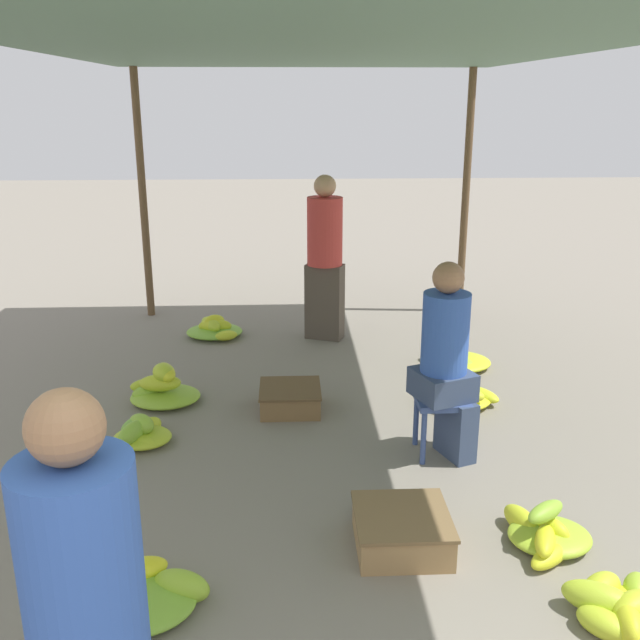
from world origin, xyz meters
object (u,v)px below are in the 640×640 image
object	(u,v)px
banana_pile_right_3	(546,534)
banana_pile_left_2	(162,389)
vendor_seated	(447,358)
banana_pile_left_0	(214,329)
banana_pile_right_2	(458,396)
banana_pile_right_0	(621,608)
banana_pile_left_3	(142,594)
shopper_walking_mid	(325,256)
crate_mid	(402,530)
banana_pile_left_1	(140,433)
banana_pile_right_1	(454,360)
stool	(441,408)
vendor_foreground	(90,636)
crate_near	(290,398)

from	to	relation	value
banana_pile_right_3	banana_pile_left_2	bearing A→B (deg)	139.80
vendor_seated	banana_pile_left_0	size ratio (longest dim) A/B	2.37
banana_pile_left_2	banana_pile_right_2	bearing A→B (deg)	-3.73
banana_pile_right_0	banana_pile_right_2	distance (m)	2.40
banana_pile_left_2	banana_pile_right_3	distance (m)	3.05
banana_pile_left_3	shopper_walking_mid	bearing A→B (deg)	74.72
banana_pile_right_3	crate_mid	distance (m)	0.76
banana_pile_left_1	banana_pile_right_3	bearing A→B (deg)	-28.33
banana_pile_left_2	banana_pile_right_0	size ratio (longest dim) A/B	1.06
banana_pile_left_2	banana_pile_right_1	world-z (taller)	banana_pile_left_2
banana_pile_left_1	vendor_seated	bearing A→B (deg)	-6.68
banana_pile_left_1	banana_pile_right_1	distance (m)	2.81
stool	banana_pile_right_3	bearing A→B (deg)	-71.49
vendor_seated	crate_mid	bearing A→B (deg)	-113.03
banana_pile_left_3	banana_pile_right_1	size ratio (longest dim) A/B	1.02
vendor_foreground	vendor_seated	size ratio (longest dim) A/B	1.20
vendor_foreground	banana_pile_right_0	world-z (taller)	vendor_foreground
banana_pile_left_3	shopper_walking_mid	size ratio (longest dim) A/B	0.39
shopper_walking_mid	banana_pile_left_0	bearing A→B (deg)	175.98
banana_pile_left_3	crate_mid	distance (m)	1.34
vendor_seated	crate_near	bearing A→B (deg)	143.06
vendor_seated	banana_pile_left_3	world-z (taller)	vendor_seated
banana_pile_left_1	banana_pile_right_1	xyz separation A→B (m)	(2.47, 1.34, -0.02)
banana_pile_right_1	crate_mid	size ratio (longest dim) A/B	1.22
vendor_foreground	banana_pile_left_3	bearing A→B (deg)	96.13
stool	banana_pile_left_1	distance (m)	2.04
banana_pile_left_3	vendor_foreground	bearing A→B (deg)	-83.87
banana_pile_left_0	shopper_walking_mid	size ratio (longest dim) A/B	0.35
vendor_foreground	banana_pile_left_2	bearing A→B (deg)	96.75
vendor_seated	banana_pile_left_0	bearing A→B (deg)	124.72
banana_pile_right_0	crate_mid	size ratio (longest dim) A/B	1.07
banana_pile_right_2	shopper_walking_mid	distance (m)	2.05
vendor_seated	banana_pile_left_2	distance (m)	2.28
banana_pile_left_1	banana_pile_left_2	size ratio (longest dim) A/B	0.93
crate_mid	banana_pile_right_2	bearing A→B (deg)	68.18
banana_pile_left_2	banana_pile_left_3	size ratio (longest dim) A/B	0.91
banana_pile_left_0	banana_pile_right_1	distance (m)	2.38
banana_pile_left_3	banana_pile_right_0	distance (m)	2.19
banana_pile_right_1	crate_near	distance (m)	1.66
stool	vendor_seated	world-z (taller)	vendor_seated
banana_pile_right_0	banana_pile_right_2	xyz separation A→B (m)	(-0.19, 2.39, 0.01)
banana_pile_left_3	banana_pile_right_2	bearing A→B (deg)	47.82
banana_pile_right_0	crate_near	xyz separation A→B (m)	(-1.48, 2.37, 0.02)
banana_pile_left_2	banana_pile_right_1	xyz separation A→B (m)	(2.44, 0.65, -0.05)
stool	banana_pile_left_2	world-z (taller)	stool
vendor_foreground	stool	size ratio (longest dim) A/B	3.84
banana_pile_right_0	crate_near	bearing A→B (deg)	122.01
banana_pile_right_0	banana_pile_right_2	world-z (taller)	banana_pile_right_2
banana_pile_left_3	banana_pile_right_2	world-z (taller)	banana_pile_right_2
banana_pile_right_3	crate_mid	xyz separation A→B (m)	(-0.76, 0.02, 0.03)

